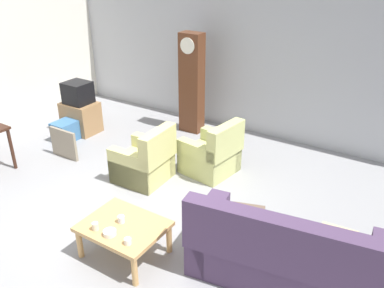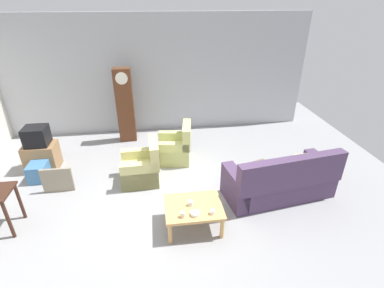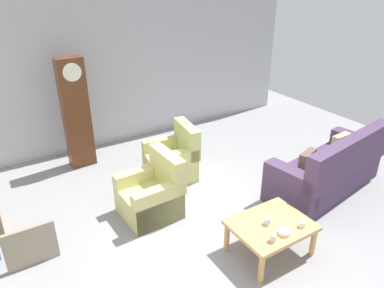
% 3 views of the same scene
% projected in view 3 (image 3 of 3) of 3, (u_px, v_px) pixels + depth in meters
% --- Properties ---
extents(ground_plane, '(10.40, 10.40, 0.00)m').
position_uv_depth(ground_plane, '(213.00, 234.00, 4.90)').
color(ground_plane, gray).
extents(garage_door_wall, '(8.40, 0.16, 3.20)m').
position_uv_depth(garage_door_wall, '(108.00, 64.00, 6.96)').
color(garage_door_wall, '#ADAFB5').
rests_on(garage_door_wall, ground_plane).
extents(couch_floral, '(2.21, 1.18, 1.04)m').
position_uv_depth(couch_floral, '(328.00, 171.00, 5.75)').
color(couch_floral, '#4C3856').
rests_on(couch_floral, ground_plane).
extents(armchair_olive_near, '(0.82, 0.79, 0.92)m').
position_uv_depth(armchair_olive_near, '(152.00, 195.00, 5.21)').
color(armchair_olive_near, '#CCC67A').
rests_on(armchair_olive_near, ground_plane).
extents(armchair_olive_far, '(0.89, 0.87, 0.92)m').
position_uv_depth(armchair_olive_far, '(173.00, 160.00, 6.17)').
color(armchair_olive_far, '#C3C679').
rests_on(armchair_olive_far, ground_plane).
extents(coffee_table_wood, '(0.96, 0.76, 0.44)m').
position_uv_depth(coffee_table_wood, '(271.00, 228.00, 4.44)').
color(coffee_table_wood, tan).
rests_on(coffee_table_wood, ground_plane).
extents(grandfather_clock, '(0.44, 0.30, 1.96)m').
position_uv_depth(grandfather_clock, '(76.00, 113.00, 6.28)').
color(grandfather_clock, '#562D19').
rests_on(grandfather_clock, ground_plane).
extents(framed_picture_leaning, '(0.60, 0.05, 0.53)m').
position_uv_depth(framed_picture_leaning, '(31.00, 246.00, 4.30)').
color(framed_picture_leaning, gray).
rests_on(framed_picture_leaning, ground_plane).
extents(cup_white_porcelain, '(0.08, 0.08, 0.07)m').
position_uv_depth(cup_white_porcelain, '(302.00, 224.00, 4.35)').
color(cup_white_porcelain, white).
rests_on(cup_white_porcelain, coffee_table_wood).
extents(cup_blue_rimmed, '(0.08, 0.08, 0.09)m').
position_uv_depth(cup_blue_rimmed, '(267.00, 221.00, 4.39)').
color(cup_blue_rimmed, silver).
rests_on(cup_blue_rimmed, coffee_table_wood).
extents(cup_cream_tall, '(0.08, 0.08, 0.09)m').
position_uv_depth(cup_cream_tall, '(273.00, 238.00, 4.11)').
color(cup_cream_tall, beige).
rests_on(cup_cream_tall, coffee_table_wood).
extents(bowl_white_stacked, '(0.15, 0.15, 0.05)m').
position_uv_depth(bowl_white_stacked, '(284.00, 232.00, 4.23)').
color(bowl_white_stacked, white).
rests_on(bowl_white_stacked, coffee_table_wood).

